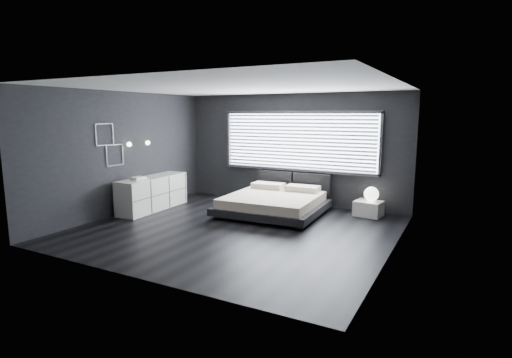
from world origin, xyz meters
The scene contains 12 objects.
room centered at (0.00, 0.00, 1.40)m, with size 6.04×6.00×2.80m.
window centered at (0.20, 2.70, 1.61)m, with size 4.14×0.09×1.52m.
headboard centered at (0.12, 2.64, 0.57)m, with size 1.96×0.16×0.52m.
sconce_near centered at (-2.88, 0.05, 1.60)m, with size 0.18×0.11×0.11m.
sconce_far centered at (-2.88, 0.65, 1.60)m, with size 0.18×0.11×0.11m.
wall_art_upper centered at (-2.98, -0.55, 1.85)m, with size 0.01×0.48×0.48m.
wall_art_lower centered at (-2.98, -0.30, 1.38)m, with size 0.01×0.48×0.48m.
bed centered at (0.12, 1.48, 0.27)m, with size 2.33×2.23×0.58m.
nightstand centered at (2.11, 2.33, 0.17)m, with size 0.59×0.49×0.34m, color silver.
orb_lamp centered at (2.15, 2.36, 0.50)m, with size 0.32×0.32×0.32m, color white.
dresser centered at (-2.65, 0.51, 0.40)m, with size 0.65×2.03×0.80m.
book_stack centered at (-2.64, 0.04, 0.83)m, with size 0.29×0.35×0.07m.
Camera 1 is at (4.02, -6.66, 2.29)m, focal length 28.00 mm.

